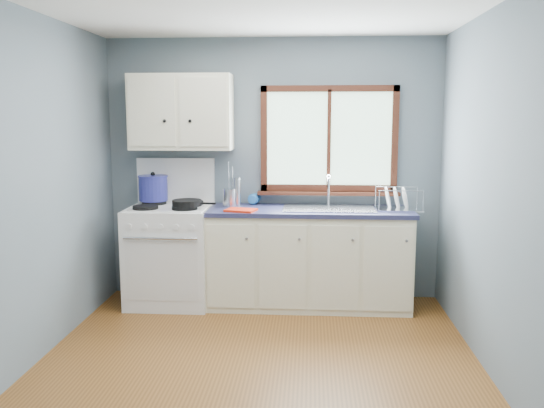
# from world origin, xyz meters

# --- Properties ---
(floor) EXTENTS (3.20, 3.60, 0.02)m
(floor) POSITION_xyz_m (0.00, 0.00, -0.01)
(floor) COLOR brown
(floor) RESTS_ON ground
(wall_back) EXTENTS (3.20, 0.02, 2.50)m
(wall_back) POSITION_xyz_m (0.00, 1.81, 1.25)
(wall_back) COLOR slate
(wall_back) RESTS_ON ground
(wall_front) EXTENTS (3.20, 0.02, 2.50)m
(wall_front) POSITION_xyz_m (0.00, -1.81, 1.25)
(wall_front) COLOR slate
(wall_front) RESTS_ON ground
(wall_left) EXTENTS (0.02, 3.60, 2.50)m
(wall_left) POSITION_xyz_m (-1.61, 0.00, 1.25)
(wall_left) COLOR slate
(wall_left) RESTS_ON ground
(wall_right) EXTENTS (0.02, 3.60, 2.50)m
(wall_right) POSITION_xyz_m (1.61, 0.00, 1.25)
(wall_right) COLOR slate
(wall_right) RESTS_ON ground
(gas_range) EXTENTS (0.76, 0.69, 1.36)m
(gas_range) POSITION_xyz_m (-0.95, 1.47, 0.49)
(gas_range) COLOR white
(gas_range) RESTS_ON floor
(base_cabinets) EXTENTS (1.85, 0.60, 0.88)m
(base_cabinets) POSITION_xyz_m (0.36, 1.49, 0.41)
(base_cabinets) COLOR #EDE8C6
(base_cabinets) RESTS_ON floor
(countertop) EXTENTS (1.89, 0.64, 0.04)m
(countertop) POSITION_xyz_m (0.36, 1.49, 0.90)
(countertop) COLOR #1E2040
(countertop) RESTS_ON base_cabinets
(sink) EXTENTS (0.84, 0.46, 0.44)m
(sink) POSITION_xyz_m (0.54, 1.49, 0.86)
(sink) COLOR silver
(sink) RESTS_ON countertop
(window) EXTENTS (1.36, 0.10, 1.03)m
(window) POSITION_xyz_m (0.54, 1.77, 1.48)
(window) COLOR #9EC6A8
(window) RESTS_ON wall_back
(upper_cabinets) EXTENTS (0.95, 0.35, 0.70)m
(upper_cabinets) POSITION_xyz_m (-0.85, 1.63, 1.80)
(upper_cabinets) COLOR #EDE8C6
(upper_cabinets) RESTS_ON wall_back
(skillet) EXTENTS (0.41, 0.29, 0.05)m
(skillet) POSITION_xyz_m (-0.75, 1.33, 0.99)
(skillet) COLOR black
(skillet) RESTS_ON gas_range
(stockpot) EXTENTS (0.34, 0.34, 0.28)m
(stockpot) POSITION_xyz_m (-1.14, 1.63, 1.08)
(stockpot) COLOR navy
(stockpot) RESTS_ON gas_range
(utensil_crock) EXTENTS (0.17, 0.17, 0.43)m
(utensil_crock) POSITION_xyz_m (-0.39, 1.58, 1.01)
(utensil_crock) COLOR silver
(utensil_crock) RESTS_ON countertop
(thermos) EXTENTS (0.07, 0.07, 0.27)m
(thermos) POSITION_xyz_m (-0.33, 1.60, 1.06)
(thermos) COLOR silver
(thermos) RESTS_ON countertop
(soap_bottle) EXTENTS (0.12, 0.12, 0.27)m
(soap_bottle) POSITION_xyz_m (-0.19, 1.68, 1.06)
(soap_bottle) COLOR #246BAF
(soap_bottle) RESTS_ON countertop
(dish_towel) EXTENTS (0.30, 0.25, 0.02)m
(dish_towel) POSITION_xyz_m (-0.26, 1.31, 0.93)
(dish_towel) COLOR red
(dish_towel) RESTS_ON countertop
(dish_rack) EXTENTS (0.40, 0.31, 0.21)m
(dish_rack) POSITION_xyz_m (1.16, 1.48, 0.98)
(dish_rack) COLOR silver
(dish_rack) RESTS_ON countertop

